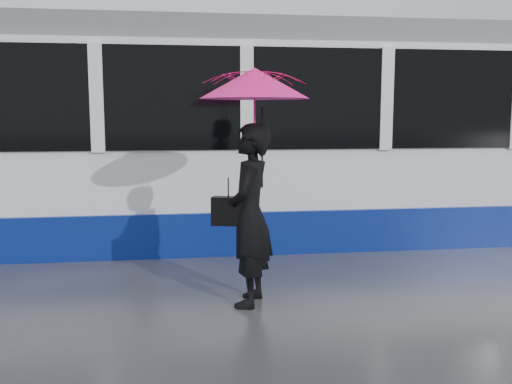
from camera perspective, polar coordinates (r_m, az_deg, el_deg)
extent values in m
plane|color=#2B2B30|center=(6.99, 3.20, -8.74)|extent=(90.00, 90.00, 0.00)
cube|color=#3F3D38|center=(8.68, 0.91, -5.39)|extent=(34.00, 0.07, 0.02)
cube|color=#3F3D38|center=(10.07, -0.37, -3.54)|extent=(34.00, 0.07, 0.02)
cube|color=white|center=(9.20, 1.23, 4.90)|extent=(24.00, 2.40, 2.95)
cube|color=navy|center=(9.34, 1.21, -2.57)|extent=(24.00, 2.56, 0.62)
cube|color=black|center=(9.19, 1.24, 9.11)|extent=(23.00, 2.48, 1.40)
cube|color=slate|center=(9.26, 1.26, 15.15)|extent=(23.60, 2.20, 0.35)
imported|color=black|center=(5.90, -0.63, -2.33)|extent=(0.64, 0.80, 1.90)
imported|color=#FF156B|center=(5.82, -0.15, 7.91)|extent=(1.31, 1.32, 0.95)
cone|color=#FF156B|center=(5.83, -0.15, 10.83)|extent=(1.40, 1.40, 0.31)
cylinder|color=black|center=(5.84, -0.15, 12.57)|extent=(0.01, 0.01, 0.07)
cylinder|color=black|center=(5.86, 0.62, 4.43)|extent=(0.02, 0.02, 0.83)
cube|color=black|center=(5.89, -2.78, -1.92)|extent=(0.37, 0.24, 0.29)
cylinder|color=black|center=(5.86, -2.79, 0.37)|extent=(0.01, 0.01, 0.18)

